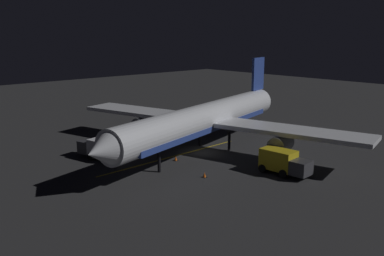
% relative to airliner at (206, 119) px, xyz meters
% --- Properties ---
extents(ground_plane, '(180.00, 180.00, 0.20)m').
position_rel_airliner_xyz_m(ground_plane, '(-0.16, 0.62, -4.30)').
color(ground_plane, '#2B2B2D').
extents(apron_guide_stripe, '(0.84, 21.79, 0.01)m').
position_rel_airliner_xyz_m(apron_guide_stripe, '(1.13, 4.62, -4.20)').
color(apron_guide_stripe, gold).
rests_on(apron_guide_stripe, ground_plane).
extents(airliner, '(39.94, 39.60, 11.17)m').
position_rel_airliner_xyz_m(airliner, '(0.00, 0.00, 0.00)').
color(airliner, white).
rests_on(airliner, ground_plane).
extents(baggage_truck, '(6.23, 3.34, 2.41)m').
position_rel_airliner_xyz_m(baggage_truck, '(6.14, 11.57, -2.96)').
color(baggage_truck, silver).
rests_on(baggage_truck, ground_plane).
extents(catering_truck, '(5.61, 2.49, 2.62)m').
position_rel_airliner_xyz_m(catering_truck, '(-11.92, 0.29, -2.89)').
color(catering_truck, gold).
rests_on(catering_truck, ground_plane).
extents(ground_crew_worker, '(0.40, 0.40, 1.74)m').
position_rel_airliner_xyz_m(ground_crew_worker, '(2.08, 12.28, -3.31)').
color(ground_crew_worker, black).
rests_on(ground_crew_worker, ground_plane).
extents(traffic_cone_near_left, '(0.50, 0.50, 0.55)m').
position_rel_airliner_xyz_m(traffic_cone_near_left, '(-6.98, 7.16, -3.95)').
color(traffic_cone_near_left, '#EA590F').
rests_on(traffic_cone_near_left, ground_plane).
extents(traffic_cone_near_right, '(0.50, 0.50, 0.55)m').
position_rel_airliner_xyz_m(traffic_cone_near_right, '(-0.39, 5.47, -3.95)').
color(traffic_cone_near_right, '#EA590F').
rests_on(traffic_cone_near_right, ground_plane).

